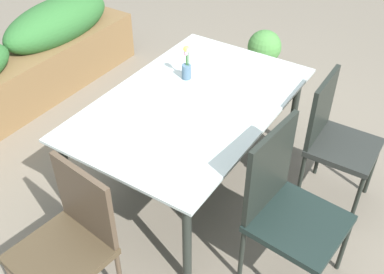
{
  "coord_description": "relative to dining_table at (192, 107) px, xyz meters",
  "views": [
    {
      "loc": [
        -2.07,
        -1.39,
        2.38
      ],
      "look_at": [
        0.01,
        -0.04,
        0.4
      ],
      "focal_mm": 42.56,
      "sensor_mm": 36.0,
      "label": 1
    }
  ],
  "objects": [
    {
      "name": "ground_plane",
      "position": [
        -0.01,
        0.04,
        -0.65
      ],
      "size": [
        12.0,
        12.0,
        0.0
      ],
      "primitive_type": "plane",
      "color": "#756B5B"
    },
    {
      "name": "dining_table",
      "position": [
        0.0,
        0.0,
        0.0
      ],
      "size": [
        1.67,
        1.07,
        0.7
      ],
      "color": "silver",
      "rests_on": "ground"
    },
    {
      "name": "chair_near_left",
      "position": [
        -0.37,
        -0.86,
        -0.11
      ],
      "size": [
        0.52,
        0.52,
        0.99
      ],
      "rotation": [
        0.0,
        0.0,
        3.04
      ],
      "color": "black",
      "rests_on": "ground"
    },
    {
      "name": "chair_near_right",
      "position": [
        0.37,
        -0.87,
        -0.11
      ],
      "size": [
        0.43,
        0.43,
        0.93
      ],
      "rotation": [
        0.0,
        0.0,
        3.15
      ],
      "color": "#272B28",
      "rests_on": "ground"
    },
    {
      "name": "chair_end_left",
      "position": [
        -1.17,
        -0.01,
        -0.13
      ],
      "size": [
        0.49,
        0.49,
        0.91
      ],
      "rotation": [
        0.0,
        0.0,
        1.45
      ],
      "color": "#473926",
      "rests_on": "ground"
    },
    {
      "name": "flower_vase",
      "position": [
        0.22,
        0.19,
        0.16
      ],
      "size": [
        0.06,
        0.06,
        0.25
      ],
      "color": "slate",
      "rests_on": "dining_table"
    },
    {
      "name": "planter_box",
      "position": [
        -0.03,
        1.85,
        -0.28
      ],
      "size": [
        2.64,
        0.54,
        0.79
      ],
      "color": "brown",
      "rests_on": "ground"
    },
    {
      "name": "potted_plant",
      "position": [
        1.63,
        0.22,
        -0.4
      ],
      "size": [
        0.33,
        0.33,
        0.49
      ],
      "color": "slate",
      "rests_on": "ground"
    }
  ]
}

